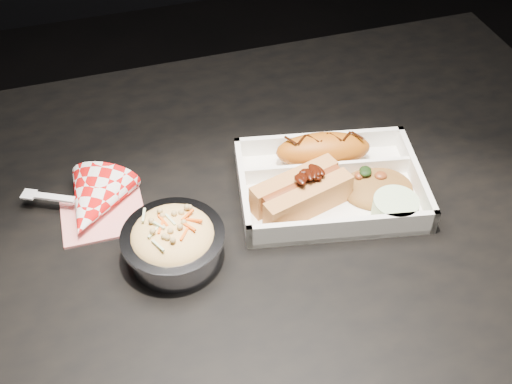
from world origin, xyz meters
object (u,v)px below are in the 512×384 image
food_tray (329,187)px  foil_coleslaw_cup (173,241)px  napkin_fork (93,205)px  hotdog (301,191)px  dining_table (235,262)px  fried_pastry (323,150)px

food_tray → foil_coleslaw_cup: foil_coleslaw_cup is taller
food_tray → napkin_fork: bearing=-179.1°
food_tray → foil_coleslaw_cup: (-0.23, -0.05, 0.02)m
hotdog → dining_table: bearing=159.8°
hotdog → napkin_fork: bearing=149.3°
hotdog → napkin_fork: 0.28m
food_tray → foil_coleslaw_cup: size_ratio=2.17×
foil_coleslaw_cup → food_tray: bearing=12.8°
napkin_fork → dining_table: bearing=6.5°
food_tray → napkin_fork: napkin_fork is taller
hotdog → fried_pastry: bearing=35.1°
hotdog → foil_coleslaw_cup: bearing=175.5°
dining_table → hotdog: 0.15m
food_tray → hotdog: size_ratio=1.99×
dining_table → fried_pastry: size_ratio=8.80×
food_tray → fried_pastry: 0.06m
fried_pastry → foil_coleslaw_cup: size_ratio=1.06×
hotdog → foil_coleslaw_cup: 0.18m
fried_pastry → napkin_fork: napkin_fork is taller
fried_pastry → foil_coleslaw_cup: (-0.24, -0.11, 0.00)m
food_tray → hotdog: 0.06m
dining_table → food_tray: food_tray is taller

